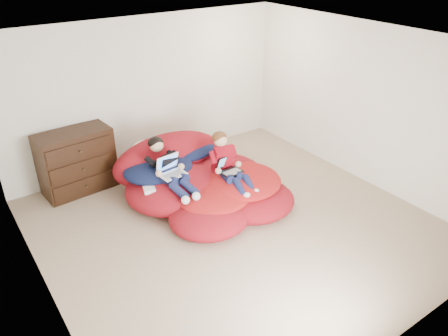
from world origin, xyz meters
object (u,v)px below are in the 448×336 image
beanbag_pile (199,181)px  younger_boy (228,162)px  older_boy (167,165)px  dresser (77,161)px  laptop_white (171,169)px  laptop_black (229,167)px

beanbag_pile → younger_boy: bearing=-44.5°
older_boy → dresser: bearing=129.0°
younger_boy → laptop_white: younger_boy is taller
younger_boy → laptop_black: bearing=-90.0°
older_boy → younger_boy: size_ratio=1.19×
dresser → younger_boy: 2.37m
laptop_white → laptop_black: 0.86m
younger_boy → laptop_black: (0.00, -0.02, -0.08)m
younger_boy → dresser: bearing=137.7°
laptop_white → laptop_black: (0.80, -0.33, -0.07)m
beanbag_pile → older_boy: 0.62m
dresser → beanbag_pile: bearing=-41.7°
beanbag_pile → older_boy: bearing=168.4°
beanbag_pile → laptop_black: bearing=-46.5°
dresser → older_boy: bearing=-51.0°
older_boy → laptop_black: older_boy is taller
dresser → laptop_black: bearing=-42.7°
laptop_white → beanbag_pile: bearing=0.9°
dresser → laptop_black: (1.75, -1.61, 0.07)m
beanbag_pile → younger_boy: (0.32, -0.31, 0.38)m
dresser → laptop_white: (0.95, -1.28, 0.14)m
dresser → laptop_black: size_ratio=3.44×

